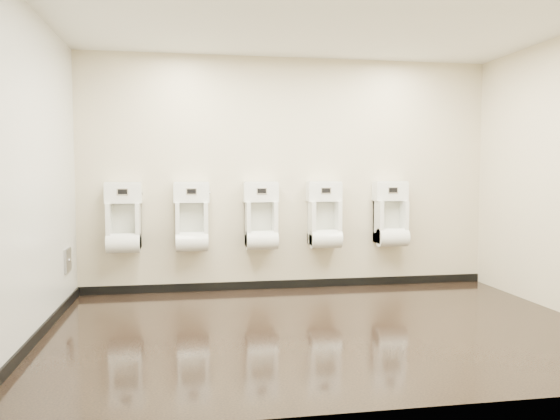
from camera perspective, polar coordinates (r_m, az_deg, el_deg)
The scene contains 14 objects.
ground at distance 5.14m, azimuth 4.69°, elevation -12.16°, with size 5.00×3.50×0.00m, color black.
ceiling at distance 5.12m, azimuth 4.88°, elevation 19.53°, with size 5.00×3.50×0.00m, color silver.
back_wall at distance 6.64m, azimuth 1.02°, elevation 3.76°, with size 5.00×0.02×2.80m, color beige.
front_wall at distance 3.27m, azimuth 12.47°, elevation 3.42°, with size 5.00×0.02×2.80m, color beige.
left_wall at distance 4.94m, azimuth -24.59°, elevation 3.31°, with size 0.02×3.50×2.80m, color beige.
tile_overlay_left at distance 4.94m, azimuth -24.54°, elevation 3.32°, with size 0.01×3.50×2.80m, color silver.
skirting_back at distance 6.77m, azimuth 1.02°, elevation -7.74°, with size 5.00×0.02×0.10m, color black.
skirting_left at distance 5.13m, azimuth -24.01°, elevation -11.94°, with size 0.02×3.50×0.10m, color black.
access_panel at distance 6.18m, azimuth -21.31°, elevation -4.91°, with size 0.04×0.25×0.25m.
urinal_0 at distance 6.45m, azimuth -16.01°, elevation -1.30°, with size 0.42×0.32×0.79m.
urinal_1 at distance 6.41m, azimuth -9.21°, elevation -1.23°, with size 0.42×0.32×0.79m.
urinal_2 at distance 6.47m, azimuth -1.98°, elevation -1.14°, with size 0.42×0.32×0.79m.
urinal_3 at distance 6.62m, azimuth 4.69°, elevation -1.03°, with size 0.42×0.32×0.79m.
urinal_4 at distance 6.88m, azimuth 11.52°, elevation -0.91°, with size 0.42×0.32×0.79m.
Camera 1 is at (-1.23, -4.78, 1.43)m, focal length 35.00 mm.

